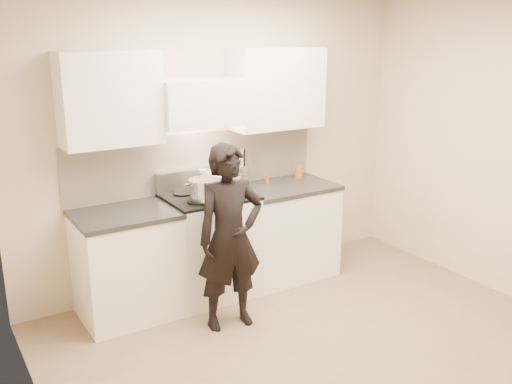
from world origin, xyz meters
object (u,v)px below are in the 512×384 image
(counter_right, at_px, (285,230))
(stove, at_px, (210,245))
(wok, at_px, (222,177))
(person, at_px, (230,238))
(utensil_crock, at_px, (243,173))

(counter_right, bearing_deg, stove, -180.00)
(counter_right, xyz_separation_m, wok, (-0.65, 0.09, 0.61))
(wok, relative_size, person, 0.32)
(wok, bearing_deg, utensil_crock, 26.60)
(person, bearing_deg, counter_right, 38.97)
(person, bearing_deg, wok, 72.57)
(utensil_crock, distance_m, person, 1.09)
(counter_right, xyz_separation_m, person, (-0.95, -0.61, 0.30))
(person, bearing_deg, utensil_crock, 60.49)
(stove, relative_size, person, 0.63)
(wok, xyz_separation_m, person, (-0.31, -0.70, -0.31))
(stove, height_order, utensil_crock, utensil_crock)
(wok, height_order, utensil_crock, wok)
(counter_right, height_order, person, person)
(stove, distance_m, person, 0.68)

